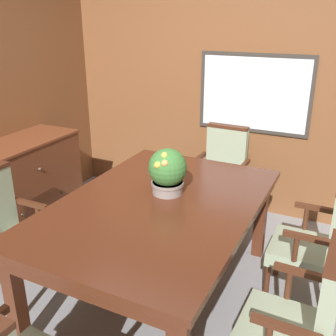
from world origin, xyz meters
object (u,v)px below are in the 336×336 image
chair_right_near (301,320)px  sideboard_cabinet (22,188)px  chair_left_near (5,231)px  dining_table (159,213)px  chair_right_far (317,239)px  potted_plant (168,171)px  chair_head_far (222,172)px

chair_right_near → sideboard_cabinet: (-2.63, 0.70, -0.06)m
chair_left_near → dining_table: bearing=-66.9°
chair_right_far → potted_plant: size_ratio=2.88×
chair_right_far → sideboard_cabinet: (-2.62, -0.17, -0.06)m
chair_left_near → chair_head_far: bearing=-30.8°
potted_plant → chair_head_far: bearing=88.8°
chair_head_far → sideboard_cabinet: chair_head_far is taller
dining_table → chair_right_near: 1.15m
chair_head_far → sideboard_cabinet: size_ratio=0.82×
sideboard_cabinet → chair_right_near: bearing=-14.8°
potted_plant → chair_right_far: bearing=14.6°
chair_right_near → potted_plant: potted_plant is taller
chair_right_far → potted_plant: bearing=-75.4°
chair_head_far → chair_right_far: same height
chair_head_far → potted_plant: (-0.02, -1.18, 0.43)m
dining_table → chair_right_far: chair_right_far is taller
dining_table → chair_head_far: 1.35m
chair_right_near → sideboard_cabinet: 2.73m
chair_head_far → chair_left_near: (-1.05, -1.79, 0.00)m
chair_left_near → chair_right_near: bearing=-90.0°
chair_right_near → sideboard_cabinet: bearing=-103.4°
chair_head_far → chair_right_near: same height
potted_plant → sideboard_cabinet: 1.65m
sideboard_cabinet → potted_plant: bearing=-3.7°
chair_right_far → chair_right_near: bearing=1.3°
chair_head_far → potted_plant: potted_plant is taller
chair_right_near → chair_left_near: bearing=-88.2°
chair_head_far → chair_right_near: bearing=-57.7°
chair_left_near → sideboard_cabinet: bearing=37.4°
chair_right_far → potted_plant: potted_plant is taller
chair_right_far → sideboard_cabinet: chair_right_far is taller
chair_right_near → chair_right_far: (-0.02, 0.87, 0.00)m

